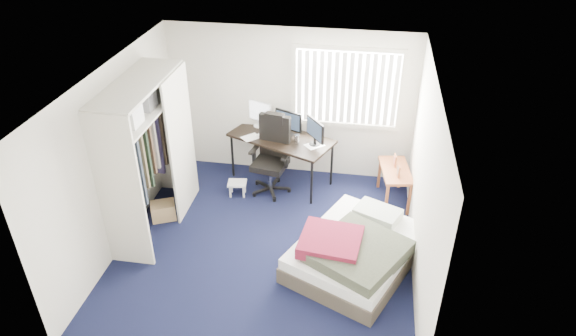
% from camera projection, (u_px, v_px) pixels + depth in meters
% --- Properties ---
extents(ground, '(4.20, 4.20, 0.00)m').
position_uv_depth(ground, '(266.00, 246.00, 7.20)').
color(ground, black).
rests_on(ground, ground).
extents(room_shell, '(4.20, 4.20, 4.20)m').
position_uv_depth(room_shell, '(263.00, 153.00, 6.41)').
color(room_shell, silver).
rests_on(room_shell, ground).
extents(window_assembly, '(1.72, 0.09, 1.32)m').
position_uv_depth(window_assembly, '(347.00, 88.00, 7.95)').
color(window_assembly, white).
rests_on(window_assembly, ground).
extents(closet, '(0.64, 1.84, 2.22)m').
position_uv_depth(closet, '(147.00, 143.00, 6.95)').
color(closet, beige).
rests_on(closet, ground).
extents(desk, '(1.82, 1.35, 1.27)m').
position_uv_depth(desk, '(282.00, 136.00, 8.24)').
color(desk, black).
rests_on(desk, ground).
extents(office_chair, '(0.70, 0.70, 1.29)m').
position_uv_depth(office_chair, '(272.00, 162.00, 8.19)').
color(office_chair, black).
rests_on(office_chair, ground).
extents(footstool, '(0.32, 0.27, 0.24)m').
position_uv_depth(footstool, '(237.00, 185.00, 8.19)').
color(footstool, white).
rests_on(footstool, ground).
extents(nightstand, '(0.54, 0.89, 0.75)m').
position_uv_depth(nightstand, '(395.00, 173.00, 7.89)').
color(nightstand, brown).
rests_on(nightstand, ground).
extents(bed, '(1.95, 2.17, 0.60)m').
position_uv_depth(bed, '(355.00, 250.00, 6.72)').
color(bed, '#41392F').
rests_on(bed, ground).
extents(pine_box, '(0.43, 0.39, 0.26)m').
position_uv_depth(pine_box, '(163.00, 211.00, 7.69)').
color(pine_box, tan).
rests_on(pine_box, ground).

